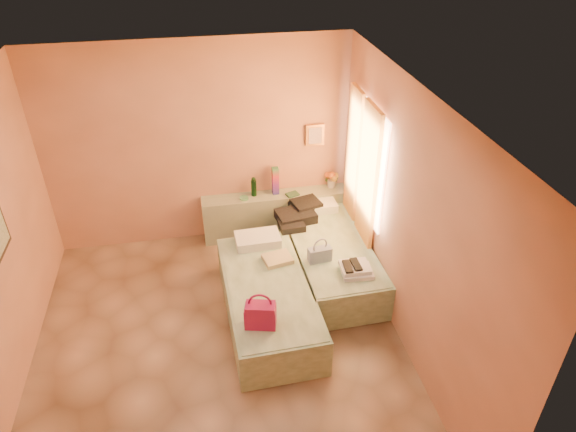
# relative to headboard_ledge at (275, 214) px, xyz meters

# --- Properties ---
(ground) EXTENTS (4.50, 4.50, 0.00)m
(ground) POSITION_rel_headboard_ledge_xyz_m (-0.98, -2.10, -0.33)
(ground) COLOR tan
(ground) RESTS_ON ground
(room_walls) EXTENTS (4.02, 4.51, 2.81)m
(room_walls) POSITION_rel_headboard_ledge_xyz_m (-0.77, -1.53, 1.46)
(room_walls) COLOR #E19D78
(room_walls) RESTS_ON ground
(headboard_ledge) EXTENTS (2.05, 0.30, 0.65)m
(headboard_ledge) POSITION_rel_headboard_ledge_xyz_m (0.00, 0.00, 0.00)
(headboard_ledge) COLOR #95A385
(headboard_ledge) RESTS_ON ground
(bed_left) EXTENTS (0.96, 2.03, 0.50)m
(bed_left) POSITION_rel_headboard_ledge_xyz_m (-0.38, -1.70, -0.08)
(bed_left) COLOR beige
(bed_left) RESTS_ON ground
(bed_right) EXTENTS (0.96, 2.03, 0.50)m
(bed_right) POSITION_rel_headboard_ledge_xyz_m (0.52, -1.05, -0.08)
(bed_right) COLOR beige
(bed_right) RESTS_ON ground
(water_bottle) EXTENTS (0.09, 0.09, 0.27)m
(water_bottle) POSITION_rel_headboard_ledge_xyz_m (-0.29, 0.03, 0.46)
(water_bottle) COLOR #123318
(water_bottle) RESTS_ON headboard_ledge
(rainbow_box) EXTENTS (0.09, 0.09, 0.40)m
(rainbow_box) POSITION_rel_headboard_ledge_xyz_m (0.01, 0.04, 0.52)
(rainbow_box) COLOR #AC154E
(rainbow_box) RESTS_ON headboard_ledge
(small_dish) EXTENTS (0.15, 0.15, 0.03)m
(small_dish) POSITION_rel_headboard_ledge_xyz_m (-0.44, -0.04, 0.34)
(small_dish) COLOR #539968
(small_dish) RESTS_ON headboard_ledge
(green_book) EXTENTS (0.20, 0.17, 0.03)m
(green_book) POSITION_rel_headboard_ledge_xyz_m (0.23, -0.06, 0.34)
(green_book) COLOR #294E36
(green_book) RESTS_ON headboard_ledge
(flower_vase) EXTENTS (0.25, 0.25, 0.28)m
(flower_vase) POSITION_rel_headboard_ledge_xyz_m (0.83, 0.08, 0.46)
(flower_vase) COLOR silver
(flower_vase) RESTS_ON headboard_ledge
(magenta_handbag) EXTENTS (0.35, 0.25, 0.29)m
(magenta_handbag) POSITION_rel_headboard_ledge_xyz_m (-0.54, -2.31, 0.32)
(magenta_handbag) COLOR #AC154E
(magenta_handbag) RESTS_ON bed_left
(khaki_garment) EXTENTS (0.37, 0.32, 0.06)m
(khaki_garment) POSITION_rel_headboard_ledge_xyz_m (-0.19, -1.30, 0.20)
(khaki_garment) COLOR tan
(khaki_garment) RESTS_ON bed_left
(clothes_pile) EXTENTS (0.62, 0.62, 0.16)m
(clothes_pile) POSITION_rel_headboard_ledge_xyz_m (0.24, -0.47, 0.26)
(clothes_pile) COLOR black
(clothes_pile) RESTS_ON bed_right
(blue_handbag) EXTENTS (0.29, 0.15, 0.18)m
(blue_handbag) POSITION_rel_headboard_ledge_xyz_m (0.30, -1.38, 0.26)
(blue_handbag) COLOR #3C5A91
(blue_handbag) RESTS_ON bed_right
(towel_stack) EXTENTS (0.37, 0.33, 0.10)m
(towel_stack) POSITION_rel_headboard_ledge_xyz_m (0.67, -1.70, 0.23)
(towel_stack) COLOR silver
(towel_stack) RESTS_ON bed_right
(sandal_pair) EXTENTS (0.19, 0.24, 0.02)m
(sandal_pair) POSITION_rel_headboard_ledge_xyz_m (0.61, -1.69, 0.29)
(sandal_pair) COLOR black
(sandal_pair) RESTS_ON towel_stack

